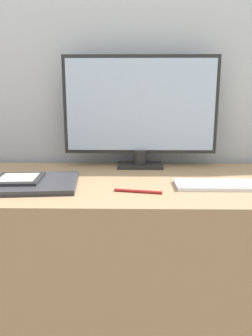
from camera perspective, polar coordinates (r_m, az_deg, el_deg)
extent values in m
cube|color=#B2BCC6|center=(1.42, -1.36, 21.24)|extent=(3.60, 0.05, 2.40)
cube|color=#997A56|center=(1.25, -1.78, -17.90)|extent=(1.45, 0.56, 0.70)
cube|color=#262626|center=(1.32, 2.45, 0.45)|extent=(0.18, 0.11, 0.01)
cylinder|color=#262626|center=(1.31, 2.46, 1.94)|extent=(0.06, 0.06, 0.06)
cube|color=#262626|center=(1.29, 2.54, 10.86)|extent=(0.60, 0.01, 0.38)
cube|color=#ADC6E5|center=(1.28, 2.55, 10.85)|extent=(0.57, 0.01, 0.35)
cube|color=silver|center=(1.08, 17.54, -2.85)|extent=(0.34, 0.11, 0.01)
cube|color=#B7B7BC|center=(1.08, 17.61, -2.52)|extent=(0.32, 0.09, 0.00)
cube|color=#232328|center=(1.10, -17.35, -2.78)|extent=(0.36, 0.28, 0.01)
cube|color=#333338|center=(1.09, -17.38, -2.35)|extent=(0.36, 0.28, 0.01)
cube|color=black|center=(1.10, -18.23, -1.80)|extent=(0.15, 0.16, 0.01)
cube|color=beige|center=(1.10, -18.25, -1.54)|extent=(0.12, 0.12, 0.00)
cylinder|color=maroon|center=(0.98, 2.10, -4.07)|extent=(0.14, 0.04, 0.01)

